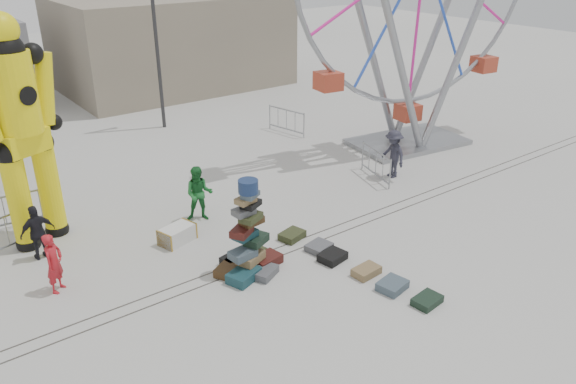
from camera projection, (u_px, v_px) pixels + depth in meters
ground at (277, 272)px, 14.62m from camera, size 90.00×90.00×0.00m
track_line_near at (264, 262)px, 15.05m from camera, size 40.00×0.04×0.01m
track_line_far at (256, 256)px, 15.35m from camera, size 40.00×0.04×0.01m
building_right at (171, 41)px, 31.95m from camera, size 12.00×8.00×5.00m
lamp_post_right at (157, 26)px, 23.90m from camera, size 1.41×0.25×8.00m
suitcase_tower at (248, 246)px, 14.43m from camera, size 1.92×1.67×2.57m
crash_test_dummy at (20, 125)px, 14.74m from camera, size 2.55×1.41×6.54m
steamer_trunk at (177, 234)px, 15.97m from camera, size 1.13×0.84×0.47m
row_case_0 at (292, 235)px, 16.20m from camera, size 0.83×0.69×0.21m
row_case_1 at (319, 247)px, 15.61m from camera, size 0.77×0.69×0.19m
row_case_2 at (333, 257)px, 15.11m from camera, size 0.80×0.67×0.22m
row_case_3 at (366, 271)px, 14.47m from camera, size 0.76×0.52×0.21m
row_case_4 at (392, 285)px, 13.87m from camera, size 0.80×0.70×0.22m
row_case_5 at (427, 300)px, 13.33m from camera, size 0.77×0.57×0.18m
barricade_dummy_c at (23, 209)px, 16.76m from camera, size 2.00×0.28×1.10m
barricade_wheel_front at (376, 164)px, 20.03m from camera, size 0.65×1.95×1.10m
barricade_wheel_back at (286, 121)px, 24.71m from camera, size 0.52×1.98×1.10m
pedestrian_red at (54, 263)px, 13.56m from camera, size 0.67×0.66×1.55m
pedestrian_green at (199, 194)px, 16.98m from camera, size 1.06×1.00×1.73m
pedestrian_black at (38, 232)px, 14.96m from camera, size 0.94×0.44×1.55m
pedestrian_grey at (393, 154)px, 20.06m from camera, size 0.83×1.23×1.76m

